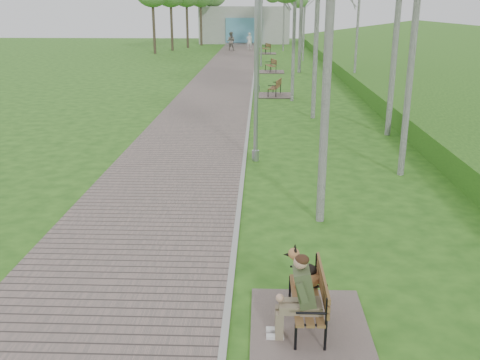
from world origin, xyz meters
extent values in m
plane|color=#265417|center=(0.00, 0.00, 0.00)|extent=(120.00, 120.00, 0.00)
cube|color=#6C5E57|center=(-1.75, 21.50, 0.02)|extent=(3.50, 67.00, 0.04)
cube|color=#999993|center=(0.00, 21.50, 0.03)|extent=(0.10, 67.00, 0.05)
cube|color=#519629|center=(12.00, 20.00, 0.00)|extent=(14.00, 70.00, 1.60)
cube|color=#9E9E99|center=(-1.50, 51.00, 2.00)|extent=(10.00, 5.00, 4.00)
cube|color=#5194B5|center=(-1.50, 48.40, 1.50)|extent=(4.00, 0.20, 2.60)
cube|color=#6C5E57|center=(1.10, -6.04, 0.02)|extent=(1.54, 1.71, 0.04)
cube|color=brown|center=(1.05, -6.04, 0.39)|extent=(0.39, 1.29, 0.03)
cube|color=brown|center=(1.26, -6.04, 0.62)|extent=(0.04, 1.29, 0.28)
cube|color=#6C5E57|center=(1.11, 13.01, 0.02)|extent=(1.57, 1.74, 0.04)
cube|color=brown|center=(1.06, 13.01, 0.39)|extent=(0.65, 1.36, 0.03)
cube|color=brown|center=(1.26, 12.96, 0.63)|extent=(0.31, 1.28, 0.29)
cube|color=#6C5E57|center=(1.08, 22.50, 0.02)|extent=(1.64, 1.82, 0.04)
cube|color=brown|center=(1.03, 22.50, 0.41)|extent=(0.71, 1.43, 0.04)
cube|color=brown|center=(1.24, 22.55, 0.66)|extent=(0.35, 1.34, 0.30)
cube|color=#6C5E57|center=(0.85, 36.39, 0.02)|extent=(1.78, 1.98, 0.04)
cube|color=brown|center=(0.80, 36.39, 0.44)|extent=(0.87, 1.55, 0.04)
cube|color=brown|center=(1.03, 36.46, 0.71)|extent=(0.48, 1.43, 0.33)
cylinder|color=#94969B|center=(0.30, 1.87, 0.15)|extent=(0.19, 0.19, 0.29)
cylinder|color=#94969B|center=(0.30, 1.87, 2.43)|extent=(0.12, 0.12, 4.85)
cylinder|color=#94969B|center=(0.28, 14.39, 0.15)|extent=(0.20, 0.20, 0.30)
cylinder|color=#94969B|center=(0.28, 14.39, 2.49)|extent=(0.12, 0.12, 4.98)
cylinder|color=#94969B|center=(0.42, 25.83, 0.13)|extent=(0.17, 0.17, 0.26)
cylinder|color=#94969B|center=(0.42, 25.83, 2.14)|extent=(0.10, 0.10, 4.27)
cylinder|color=#94969B|center=(0.42, 25.83, 4.32)|extent=(0.15, 0.15, 0.21)
cylinder|color=#94969B|center=(0.28, 43.95, 0.14)|extent=(0.19, 0.19, 0.28)
cylinder|color=#94969B|center=(0.28, 43.95, 2.36)|extent=(0.11, 0.11, 4.71)
imported|color=silver|center=(-0.74, 40.79, 0.81)|extent=(0.67, 0.54, 1.61)
imported|color=gray|center=(-2.46, 39.53, 0.87)|extent=(0.92, 0.76, 1.73)
cylinder|color=silver|center=(1.62, -2.39, 4.01)|extent=(0.16, 0.16, 8.02)
cylinder|color=silver|center=(2.41, 7.81, 3.47)|extent=(0.17, 0.17, 6.93)
cylinder|color=silver|center=(1.82, 11.63, 3.53)|extent=(0.16, 0.16, 7.06)
cylinder|color=silver|center=(5.22, 15.67, 3.44)|extent=(0.16, 0.16, 6.89)
cylinder|color=silver|center=(3.66, 30.31, 3.41)|extent=(0.16, 0.16, 6.83)
cylinder|color=silver|center=(2.49, 39.71, 3.42)|extent=(0.15, 0.15, 6.83)
camera|label=1|loc=(0.43, -12.24, 4.04)|focal=40.00mm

